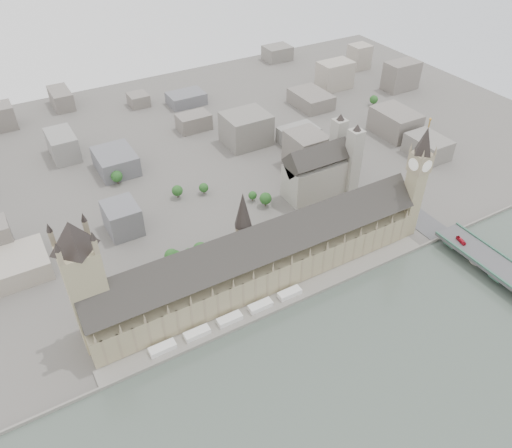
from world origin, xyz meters
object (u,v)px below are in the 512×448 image
palace_of_westminster (260,258)px  red_bus_north (461,241)px  victoria_tower (84,279)px  westminster_abbey (322,169)px  car_approach (397,188)px  elizabeth_tower (417,175)px

palace_of_westminster → red_bus_north: palace_of_westminster is taller
victoria_tower → westminster_abbey: victoria_tower is taller
westminster_abbey → red_bus_north: (47.33, -128.34, -13.40)m
victoria_tower → car_approach: bearing=5.0°
westminster_abbey → palace_of_westminster: bearing=-145.8°
palace_of_westminster → victoria_tower: 126.41m
palace_of_westminster → elizabeth_tower: elizabeth_tower is taller
victoria_tower → westminster_abbey: size_ratio=1.47×
victoria_tower → car_approach: victoria_tower is taller
palace_of_westminster → red_bus_north: (158.25, -53.04, -11.03)m
elizabeth_tower → car_approach: 70.56m
palace_of_westminster → red_bus_north: 167.27m
palace_of_westminster → westminster_abbey: bearing=34.2°
westminster_abbey → car_approach: 72.67m
car_approach → westminster_abbey: bearing=127.4°
victoria_tower → elizabeth_tower: bearing=-4.0°
red_bus_north → elizabeth_tower: bearing=128.6°
elizabeth_tower → victoria_tower: bearing=176.0°
red_bus_north → westminster_abbey: bearing=122.7°
elizabeth_tower → car_approach: size_ratio=22.12×
palace_of_westminster → westminster_abbey: size_ratio=3.90×
red_bus_north → car_approach: bearing=96.3°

